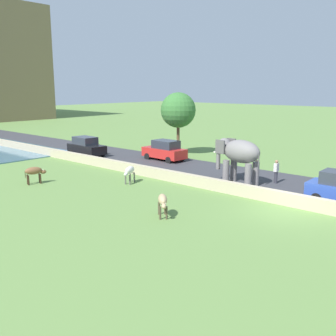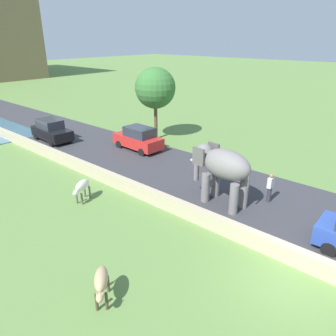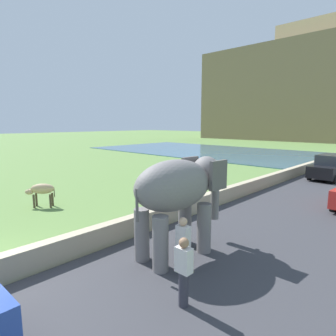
{
  "view_description": "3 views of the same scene",
  "coord_description": "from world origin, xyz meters",
  "px_view_note": "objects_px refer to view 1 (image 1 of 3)",
  "views": [
    {
      "loc": [
        -18.42,
        -8.16,
        6.36
      ],
      "look_at": [
        -2.25,
        6.08,
        1.85
      ],
      "focal_mm": 41.77,
      "sensor_mm": 36.0,
      "label": 1
    },
    {
      "loc": [
        -9.36,
        -2.61,
        8.06
      ],
      "look_at": [
        2.39,
        7.61,
        1.6
      ],
      "focal_mm": 34.11,
      "sensor_mm": 36.0,
      "label": 2
    },
    {
      "loc": [
        8.89,
        -1.27,
        4.03
      ],
      "look_at": [
        -2.0,
        10.2,
        1.52
      ],
      "focal_mm": 30.5,
      "sensor_mm": 36.0,
      "label": 3
    }
  ],
  "objects_px": {
    "elephant": "(238,154)",
    "cow_white": "(129,171)",
    "person_trailing": "(276,171)",
    "car_red": "(165,150)",
    "car_black": "(86,147)",
    "cow_tan": "(163,201)",
    "person_beside_elephant": "(256,171)",
    "cow_brown": "(34,172)"
  },
  "relations": [
    {
      "from": "elephant",
      "to": "cow_white",
      "type": "height_order",
      "value": "elephant"
    },
    {
      "from": "cow_white",
      "to": "person_trailing",
      "type": "bearing_deg",
      "value": -49.85
    },
    {
      "from": "elephant",
      "to": "cow_white",
      "type": "distance_m",
      "value": 7.27
    },
    {
      "from": "car_red",
      "to": "car_black",
      "type": "distance_m",
      "value": 7.62
    },
    {
      "from": "person_trailing",
      "to": "cow_white",
      "type": "bearing_deg",
      "value": 130.15
    },
    {
      "from": "elephant",
      "to": "cow_white",
      "type": "xyz_separation_m",
      "value": [
        -4.51,
        5.57,
        -1.2
      ]
    },
    {
      "from": "car_black",
      "to": "cow_white",
      "type": "xyz_separation_m",
      "value": [
        -4.49,
        -10.63,
        -0.06
      ]
    },
    {
      "from": "cow_tan",
      "to": "cow_white",
      "type": "distance_m",
      "value": 7.29
    },
    {
      "from": "person_trailing",
      "to": "car_red",
      "type": "height_order",
      "value": "car_red"
    },
    {
      "from": "person_trailing",
      "to": "cow_white",
      "type": "relative_size",
      "value": 1.16
    },
    {
      "from": "elephant",
      "to": "cow_tan",
      "type": "relative_size",
      "value": 2.83
    },
    {
      "from": "elephant",
      "to": "person_beside_elephant",
      "type": "relative_size",
      "value": 2.16
    },
    {
      "from": "cow_brown",
      "to": "cow_white",
      "type": "xyz_separation_m",
      "value": [
        4.26,
        -4.62,
        0.0
      ]
    },
    {
      "from": "car_red",
      "to": "cow_brown",
      "type": "relative_size",
      "value": 2.86
    },
    {
      "from": "elephant",
      "to": "car_red",
      "type": "distance_m",
      "value": 9.84
    },
    {
      "from": "elephant",
      "to": "cow_brown",
      "type": "relative_size",
      "value": 2.48
    },
    {
      "from": "elephant",
      "to": "car_black",
      "type": "relative_size",
      "value": 0.86
    },
    {
      "from": "car_black",
      "to": "cow_tan",
      "type": "xyz_separation_m",
      "value": [
        -8.16,
        -16.93,
        -0.06
      ]
    },
    {
      "from": "cow_brown",
      "to": "person_trailing",
      "type": "bearing_deg",
      "value": -48.85
    },
    {
      "from": "car_black",
      "to": "cow_brown",
      "type": "height_order",
      "value": "car_black"
    },
    {
      "from": "elephant",
      "to": "car_red",
      "type": "relative_size",
      "value": 0.87
    },
    {
      "from": "person_beside_elephant",
      "to": "cow_white",
      "type": "distance_m",
      "value": 8.4
    },
    {
      "from": "person_beside_elephant",
      "to": "car_red",
      "type": "xyz_separation_m",
      "value": [
        2.24,
        10.13,
        0.03
      ]
    },
    {
      "from": "car_black",
      "to": "cow_white",
      "type": "height_order",
      "value": "car_black"
    },
    {
      "from": "car_red",
      "to": "car_black",
      "type": "bearing_deg",
      "value": 114.37
    },
    {
      "from": "person_trailing",
      "to": "cow_tan",
      "type": "relative_size",
      "value": 1.31
    },
    {
      "from": "person_beside_elephant",
      "to": "person_trailing",
      "type": "xyz_separation_m",
      "value": [
        0.86,
        -0.99,
        0.0
      ]
    },
    {
      "from": "person_beside_elephant",
      "to": "car_black",
      "type": "relative_size",
      "value": 0.4
    },
    {
      "from": "cow_white",
      "to": "car_black",
      "type": "bearing_deg",
      "value": 67.09
    },
    {
      "from": "person_beside_elephant",
      "to": "cow_white",
      "type": "relative_size",
      "value": 1.16
    },
    {
      "from": "car_black",
      "to": "cow_brown",
      "type": "bearing_deg",
      "value": -145.53
    },
    {
      "from": "person_trailing",
      "to": "cow_white",
      "type": "distance_m",
      "value": 9.71
    },
    {
      "from": "elephant",
      "to": "car_red",
      "type": "bearing_deg",
      "value": 71.34
    },
    {
      "from": "elephant",
      "to": "car_red",
      "type": "xyz_separation_m",
      "value": [
        3.13,
        9.26,
        -1.14
      ]
    },
    {
      "from": "person_trailing",
      "to": "car_red",
      "type": "distance_m",
      "value": 11.2
    },
    {
      "from": "cow_tan",
      "to": "cow_brown",
      "type": "relative_size",
      "value": 0.88
    },
    {
      "from": "car_black",
      "to": "cow_brown",
      "type": "distance_m",
      "value": 10.62
    },
    {
      "from": "person_beside_elephant",
      "to": "cow_white",
      "type": "height_order",
      "value": "person_beside_elephant"
    },
    {
      "from": "car_black",
      "to": "cow_brown",
      "type": "relative_size",
      "value": 2.87
    },
    {
      "from": "elephant",
      "to": "cow_tan",
      "type": "distance_m",
      "value": 8.3
    },
    {
      "from": "elephant",
      "to": "person_trailing",
      "type": "relative_size",
      "value": 2.16
    },
    {
      "from": "car_red",
      "to": "cow_tan",
      "type": "height_order",
      "value": "car_red"
    }
  ]
}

